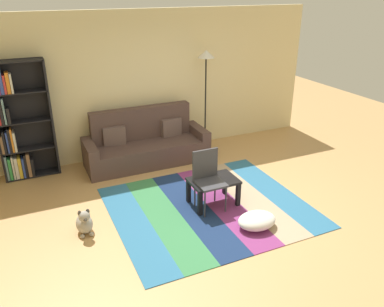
# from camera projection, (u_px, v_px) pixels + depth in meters

# --- Properties ---
(ground_plane) EXTENTS (14.00, 14.00, 0.00)m
(ground_plane) POSITION_uv_depth(u_px,v_px,m) (210.00, 209.00, 5.82)
(ground_plane) COLOR tan
(back_wall) EXTENTS (6.80, 0.10, 2.70)m
(back_wall) POSITION_uv_depth(u_px,v_px,m) (151.00, 83.00, 7.40)
(back_wall) COLOR beige
(back_wall) RESTS_ON ground_plane
(rug) EXTENTS (2.84, 2.50, 0.01)m
(rug) POSITION_uv_depth(u_px,v_px,m) (209.00, 207.00, 5.86)
(rug) COLOR teal
(rug) RESTS_ON ground_plane
(couch) EXTENTS (2.26, 0.80, 1.00)m
(couch) POSITION_uv_depth(u_px,v_px,m) (146.00, 145.00, 7.25)
(couch) COLOR #4C3833
(couch) RESTS_ON ground_plane
(bookshelf) EXTENTS (0.90, 0.28, 2.01)m
(bookshelf) POSITION_uv_depth(u_px,v_px,m) (17.00, 125.00, 6.43)
(bookshelf) COLOR black
(bookshelf) RESTS_ON ground_plane
(coffee_table) EXTENTS (0.71, 0.49, 0.41)m
(coffee_table) POSITION_uv_depth(u_px,v_px,m) (213.00, 184.00, 5.82)
(coffee_table) COLOR black
(coffee_table) RESTS_ON rug
(pouf) EXTENTS (0.55, 0.42, 0.21)m
(pouf) POSITION_uv_depth(u_px,v_px,m) (257.00, 220.00, 5.34)
(pouf) COLOR white
(pouf) RESTS_ON rug
(dog) EXTENTS (0.22, 0.35, 0.40)m
(dog) POSITION_uv_depth(u_px,v_px,m) (84.00, 223.00, 5.21)
(dog) COLOR #9E998E
(dog) RESTS_ON ground_plane
(standing_lamp) EXTENTS (0.32, 0.32, 1.96)m
(standing_lamp) POSITION_uv_depth(u_px,v_px,m) (206.00, 68.00, 7.35)
(standing_lamp) COLOR black
(standing_lamp) RESTS_ON ground_plane
(tv_remote) EXTENTS (0.10, 0.16, 0.02)m
(tv_remote) POSITION_uv_depth(u_px,v_px,m) (209.00, 181.00, 5.72)
(tv_remote) COLOR black
(tv_remote) RESTS_ON coffee_table
(folding_chair) EXTENTS (0.40, 0.40, 0.90)m
(folding_chair) POSITION_uv_depth(u_px,v_px,m) (208.00, 175.00, 5.68)
(folding_chair) COLOR #38383D
(folding_chair) RESTS_ON ground_plane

